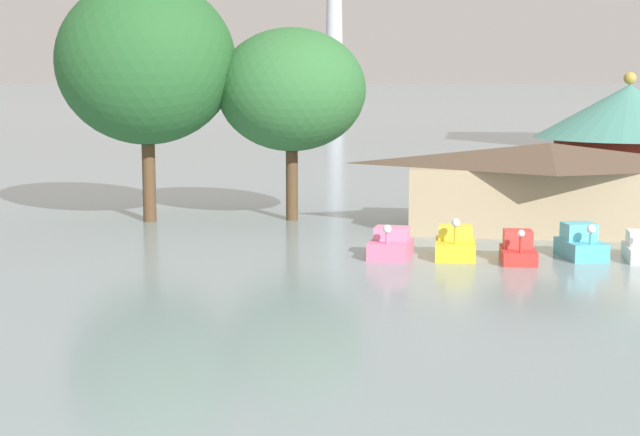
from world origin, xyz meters
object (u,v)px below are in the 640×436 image
object	(u,v)px
pedal_boat_cyan	(581,244)
boathouse	(548,185)
pedal_boat_pink	(391,245)
pedal_boat_red	(518,250)
green_roof_pavilion	(627,142)
shoreline_tree_tall_left	(146,62)
pedal_boat_yellow	(455,245)
shoreline_tree_mid	(292,90)

from	to	relation	value
pedal_boat_cyan	boathouse	size ratio (longest dim) A/B	0.19
pedal_boat_pink	pedal_boat_red	size ratio (longest dim) A/B	0.92
green_roof_pavilion	shoreline_tree_tall_left	size ratio (longest dim) A/B	0.81
pedal_boat_yellow	shoreline_tree_mid	size ratio (longest dim) A/B	0.24
green_roof_pavilion	shoreline_tree_tall_left	distance (m)	26.73
pedal_boat_cyan	green_roof_pavilion	size ratio (longest dim) A/B	0.27
pedal_boat_red	pedal_boat_yellow	bearing A→B (deg)	-101.91
pedal_boat_red	shoreline_tree_mid	distance (m)	16.72
pedal_boat_cyan	pedal_boat_pink	bearing A→B (deg)	-98.03
pedal_boat_yellow	boathouse	world-z (taller)	boathouse
pedal_boat_red	green_roof_pavilion	xyz separation A→B (m)	(6.53, 15.41, 3.56)
pedal_boat_pink	shoreline_tree_tall_left	world-z (taller)	shoreline_tree_tall_left
boathouse	shoreline_tree_tall_left	world-z (taller)	shoreline_tree_tall_left
pedal_boat_yellow	shoreline_tree_mid	distance (m)	14.73
green_roof_pavilion	shoreline_tree_mid	xyz separation A→B (m)	(-18.06, -5.16, 2.90)
pedal_boat_pink	boathouse	distance (m)	11.41
pedal_boat_cyan	green_roof_pavilion	world-z (taller)	green_roof_pavilion
pedal_boat_yellow	shoreline_tree_tall_left	distance (m)	19.88
green_roof_pavilion	pedal_boat_pink	bearing A→B (deg)	-127.63
pedal_boat_pink	green_roof_pavilion	distance (m)	19.76
pedal_boat_cyan	shoreline_tree_tall_left	bearing A→B (deg)	-125.85
boathouse	shoreline_tree_mid	bearing A→B (deg)	173.49
pedal_boat_pink	shoreline_tree_tall_left	distance (m)	17.92
boathouse	shoreline_tree_mid	size ratio (longest dim) A/B	1.43
pedal_boat_red	pedal_boat_pink	bearing A→B (deg)	-92.88
shoreline_tree_tall_left	shoreline_tree_mid	distance (m)	7.74
pedal_boat_pink	pedal_boat_red	distance (m)	5.34
green_roof_pavilion	pedal_boat_yellow	bearing A→B (deg)	-121.41
boathouse	shoreline_tree_mid	distance (m)	14.21
shoreline_tree_tall_left	shoreline_tree_mid	size ratio (longest dim) A/B	1.24
pedal_boat_cyan	green_roof_pavilion	bearing A→B (deg)	147.52
pedal_boat_cyan	shoreline_tree_tall_left	size ratio (longest dim) A/B	0.22
pedal_boat_red	shoreline_tree_mid	size ratio (longest dim) A/B	0.25
pedal_boat_yellow	pedal_boat_cyan	xyz separation A→B (m)	(5.30, 0.88, 0.03)
pedal_boat_pink	green_roof_pavilion	bearing A→B (deg)	147.52
pedal_boat_red	green_roof_pavilion	distance (m)	17.11
pedal_boat_cyan	shoreline_tree_mid	size ratio (longest dim) A/B	0.27
pedal_boat_pink	pedal_boat_cyan	distance (m)	8.12
pedal_boat_pink	pedal_boat_yellow	world-z (taller)	pedal_boat_yellow
green_roof_pavilion	shoreline_tree_tall_left	bearing A→B (deg)	-165.04
boathouse	shoreline_tree_mid	world-z (taller)	shoreline_tree_mid
pedal_boat_red	shoreline_tree_tall_left	bearing A→B (deg)	-117.21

